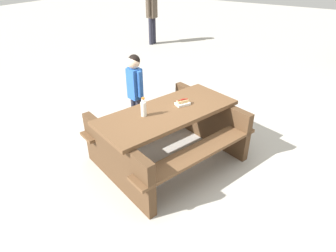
# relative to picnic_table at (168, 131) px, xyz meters

# --- Properties ---
(ground_plane) EXTENTS (30.00, 30.00, 0.00)m
(ground_plane) POSITION_rel_picnic_table_xyz_m (0.00, 0.00, -0.44)
(ground_plane) COLOR #B7B2A8
(ground_plane) RESTS_ON ground
(picnic_table) EXTENTS (2.15, 1.89, 0.75)m
(picnic_table) POSITION_rel_picnic_table_xyz_m (0.00, 0.00, 0.00)
(picnic_table) COLOR brown
(picnic_table) RESTS_ON ground
(soda_bottle) EXTENTS (0.07, 0.07, 0.24)m
(soda_bottle) POSITION_rel_picnic_table_xyz_m (-0.27, 0.17, 0.42)
(soda_bottle) COLOR silver
(soda_bottle) RESTS_ON picnic_table
(hotdog_tray) EXTENTS (0.21, 0.19, 0.08)m
(hotdog_tray) POSITION_rel_picnic_table_xyz_m (0.24, -0.07, 0.34)
(hotdog_tray) COLOR white
(hotdog_tray) RESTS_ON picnic_table
(child_in_coat) EXTENTS (0.21, 0.29, 1.21)m
(child_in_coat) POSITION_rel_picnic_table_xyz_m (0.42, 0.84, 0.33)
(child_in_coat) COLOR #262633
(child_in_coat) RESTS_ON ground
(bystander_adult) EXTENTS (0.43, 0.27, 1.72)m
(bystander_adult) POSITION_rel_picnic_table_xyz_m (4.78, 3.58, 0.66)
(bystander_adult) COLOR #262633
(bystander_adult) RESTS_ON ground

